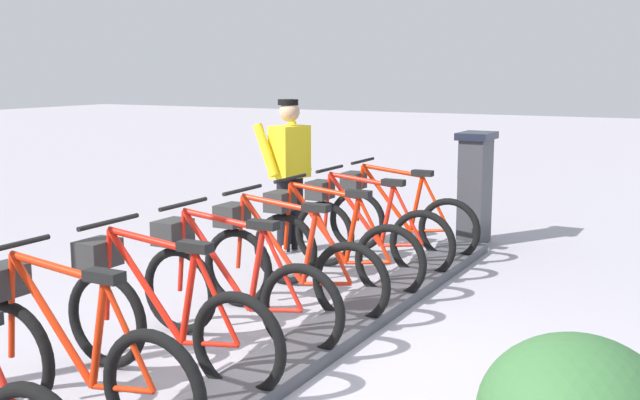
{
  "coord_description": "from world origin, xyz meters",
  "views": [
    {
      "loc": [
        -2.53,
        4.32,
        1.97
      ],
      "look_at": [
        0.5,
        -1.35,
        0.9
      ],
      "focal_mm": 43.88,
      "sensor_mm": 36.0,
      "label": 1
    }
  ],
  "objects_px": {
    "payment_kiosk": "(475,186)",
    "worker_near_rack": "(289,169)",
    "bike_docked_1": "(365,229)",
    "bike_docked_2": "(328,244)",
    "bike_docked_0": "(395,216)",
    "bike_docked_3": "(284,263)",
    "bike_docked_5": "(159,316)",
    "bike_docked_6": "(68,355)",
    "bike_docked_4": "(229,286)"
  },
  "relations": [
    {
      "from": "payment_kiosk",
      "to": "worker_near_rack",
      "type": "height_order",
      "value": "worker_near_rack"
    },
    {
      "from": "bike_docked_6",
      "to": "worker_near_rack",
      "type": "xyz_separation_m",
      "value": [
        1.1,
        -4.29,
        0.48
      ]
    },
    {
      "from": "payment_kiosk",
      "to": "bike_docked_3",
      "type": "relative_size",
      "value": 0.74
    },
    {
      "from": "payment_kiosk",
      "to": "bike_docked_2",
      "type": "xyz_separation_m",
      "value": [
        0.57,
        2.51,
        -0.24
      ]
    },
    {
      "from": "payment_kiosk",
      "to": "worker_near_rack",
      "type": "relative_size",
      "value": 0.77
    },
    {
      "from": "bike_docked_0",
      "to": "bike_docked_4",
      "type": "distance_m",
      "value": 3.11
    },
    {
      "from": "payment_kiosk",
      "to": "bike_docked_4",
      "type": "bearing_deg",
      "value": 81.98
    },
    {
      "from": "bike_docked_6",
      "to": "worker_near_rack",
      "type": "height_order",
      "value": "worker_near_rack"
    },
    {
      "from": "bike_docked_3",
      "to": "worker_near_rack",
      "type": "bearing_deg",
      "value": -60.79
    },
    {
      "from": "bike_docked_1",
      "to": "bike_docked_4",
      "type": "distance_m",
      "value": 2.33
    },
    {
      "from": "bike_docked_1",
      "to": "bike_docked_0",
      "type": "bearing_deg",
      "value": -90.0
    },
    {
      "from": "bike_docked_4",
      "to": "worker_near_rack",
      "type": "xyz_separation_m",
      "value": [
        1.1,
        -2.74,
        0.48
      ]
    },
    {
      "from": "bike_docked_4",
      "to": "worker_near_rack",
      "type": "relative_size",
      "value": 1.04
    },
    {
      "from": "bike_docked_2",
      "to": "bike_docked_6",
      "type": "relative_size",
      "value": 1.0
    },
    {
      "from": "bike_docked_1",
      "to": "bike_docked_6",
      "type": "xyz_separation_m",
      "value": [
        0.0,
        3.88,
        0.0
      ]
    },
    {
      "from": "bike_docked_0",
      "to": "bike_docked_5",
      "type": "relative_size",
      "value": 1.0
    },
    {
      "from": "bike_docked_1",
      "to": "bike_docked_4",
      "type": "bearing_deg",
      "value": 90.0
    },
    {
      "from": "bike_docked_6",
      "to": "worker_near_rack",
      "type": "bearing_deg",
      "value": -75.66
    },
    {
      "from": "bike_docked_0",
      "to": "bike_docked_3",
      "type": "bearing_deg",
      "value": 90.0
    },
    {
      "from": "bike_docked_2",
      "to": "bike_docked_3",
      "type": "relative_size",
      "value": 1.0
    },
    {
      "from": "bike_docked_3",
      "to": "worker_near_rack",
      "type": "distance_m",
      "value": 2.3
    },
    {
      "from": "bike_docked_3",
      "to": "bike_docked_5",
      "type": "distance_m",
      "value": 1.55
    },
    {
      "from": "payment_kiosk",
      "to": "bike_docked_2",
      "type": "height_order",
      "value": "payment_kiosk"
    },
    {
      "from": "bike_docked_0",
      "to": "bike_docked_1",
      "type": "xyz_separation_m",
      "value": [
        0.0,
        0.78,
        0.0
      ]
    },
    {
      "from": "bike_docked_1",
      "to": "bike_docked_4",
      "type": "height_order",
      "value": "same"
    },
    {
      "from": "payment_kiosk",
      "to": "bike_docked_1",
      "type": "bearing_deg",
      "value": 71.71
    },
    {
      "from": "bike_docked_1",
      "to": "bike_docked_4",
      "type": "relative_size",
      "value": 1.0
    },
    {
      "from": "bike_docked_0",
      "to": "bike_docked_3",
      "type": "distance_m",
      "value": 2.33
    },
    {
      "from": "bike_docked_1",
      "to": "bike_docked_3",
      "type": "distance_m",
      "value": 1.55
    },
    {
      "from": "bike_docked_5",
      "to": "bike_docked_3",
      "type": "bearing_deg",
      "value": -90.0
    },
    {
      "from": "bike_docked_3",
      "to": "bike_docked_6",
      "type": "distance_m",
      "value": 2.33
    },
    {
      "from": "bike_docked_1",
      "to": "bike_docked_2",
      "type": "distance_m",
      "value": 0.78
    },
    {
      "from": "bike_docked_4",
      "to": "worker_near_rack",
      "type": "bearing_deg",
      "value": -68.17
    },
    {
      "from": "bike_docked_1",
      "to": "bike_docked_2",
      "type": "height_order",
      "value": "same"
    },
    {
      "from": "bike_docked_5",
      "to": "worker_near_rack",
      "type": "xyz_separation_m",
      "value": [
        1.1,
        -3.51,
        0.48
      ]
    },
    {
      "from": "bike_docked_1",
      "to": "bike_docked_4",
      "type": "xyz_separation_m",
      "value": [
        0.0,
        2.33,
        0.0
      ]
    },
    {
      "from": "payment_kiosk",
      "to": "bike_docked_0",
      "type": "bearing_deg",
      "value": 59.04
    },
    {
      "from": "payment_kiosk",
      "to": "bike_docked_3",
      "type": "xyz_separation_m",
      "value": [
        0.57,
        3.28,
        -0.24
      ]
    },
    {
      "from": "bike_docked_3",
      "to": "bike_docked_6",
      "type": "relative_size",
      "value": 1.0
    },
    {
      "from": "payment_kiosk",
      "to": "bike_docked_2",
      "type": "bearing_deg",
      "value": 77.15
    },
    {
      "from": "worker_near_rack",
      "to": "bike_docked_4",
      "type": "bearing_deg",
      "value": 111.83
    },
    {
      "from": "bike_docked_0",
      "to": "worker_near_rack",
      "type": "xyz_separation_m",
      "value": [
        1.1,
        0.37,
        0.48
      ]
    },
    {
      "from": "bike_docked_6",
      "to": "payment_kiosk",
      "type": "bearing_deg",
      "value": -95.82
    },
    {
      "from": "bike_docked_0",
      "to": "bike_docked_2",
      "type": "xyz_separation_m",
      "value": [
        0.0,
        1.55,
        0.0
      ]
    },
    {
      "from": "payment_kiosk",
      "to": "bike_docked_1",
      "type": "xyz_separation_m",
      "value": [
        0.57,
        1.73,
        -0.24
      ]
    },
    {
      "from": "bike_docked_2",
      "to": "bike_docked_6",
      "type": "xyz_separation_m",
      "value": [
        0.0,
        3.11,
        0.0
      ]
    },
    {
      "from": "bike_docked_0",
      "to": "bike_docked_6",
      "type": "height_order",
      "value": "same"
    },
    {
      "from": "bike_docked_0",
      "to": "bike_docked_5",
      "type": "distance_m",
      "value": 3.88
    },
    {
      "from": "worker_near_rack",
      "to": "bike_docked_5",
      "type": "bearing_deg",
      "value": 107.33
    },
    {
      "from": "bike_docked_0",
      "to": "worker_near_rack",
      "type": "relative_size",
      "value": 1.04
    }
  ]
}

